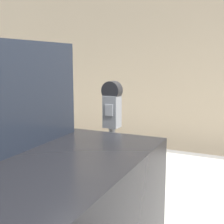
# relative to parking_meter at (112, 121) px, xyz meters

# --- Properties ---
(sidewalk) EXTENTS (24.00, 2.80, 0.11)m
(sidewalk) POSITION_rel_parking_meter_xyz_m (0.31, 0.91, -1.04)
(sidewalk) COLOR #BCB7AD
(sidewalk) RESTS_ON ground_plane
(building_facade) EXTENTS (24.00, 0.30, 4.51)m
(building_facade) POSITION_rel_parking_meter_xyz_m (0.31, 3.00, 1.16)
(building_facade) COLOR tan
(building_facade) RESTS_ON ground_plane
(parking_meter) EXTENTS (0.20, 0.16, 1.43)m
(parking_meter) POSITION_rel_parking_meter_xyz_m (0.00, 0.00, 0.00)
(parking_meter) COLOR gray
(parking_meter) RESTS_ON sidewalk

